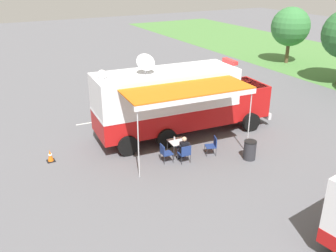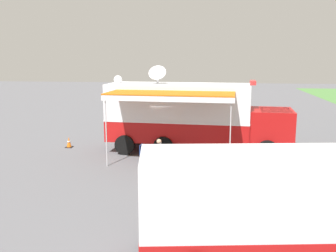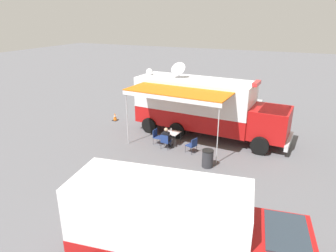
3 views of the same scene
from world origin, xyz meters
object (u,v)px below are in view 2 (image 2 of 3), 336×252
(trash_bin, at_px, (223,166))
(car_behind_truck, at_px, (205,119))
(command_truck, at_px, (193,115))
(support_truck, at_px, (273,208))
(water_bottle, at_px, (161,144))
(folding_table, at_px, (163,148))
(traffic_cone, at_px, (69,142))
(folding_chair_at_table, at_px, (159,156))
(folding_chair_spare_by_truck, at_px, (194,156))
(seated_responder, at_px, (159,151))
(folding_chair_beside_table, at_px, (144,152))

(trash_bin, bearing_deg, car_behind_truck, -174.65)
(command_truck, bearing_deg, support_truck, 13.02)
(water_bottle, height_order, trash_bin, water_bottle)
(support_truck, bearing_deg, trash_bin, -171.48)
(folding_table, distance_m, support_truck, 9.17)
(traffic_cone, bearing_deg, folding_table, 67.67)
(folding_chair_at_table, distance_m, support_truck, 8.50)
(folding_chair_spare_by_truck, bearing_deg, trash_bin, 45.34)
(command_truck, height_order, folding_chair_at_table, command_truck)
(folding_chair_at_table, height_order, trash_bin, trash_bin)
(seated_responder, bearing_deg, car_behind_truck, 166.28)
(support_truck, bearing_deg, water_bottle, -155.80)
(folding_table, relative_size, folding_chair_at_table, 0.98)
(trash_bin, xyz_separation_m, traffic_cone, (-4.12, -8.15, -0.18))
(folding_table, xyz_separation_m, water_bottle, (-0.13, -0.11, 0.16))
(trash_bin, bearing_deg, folding_table, -124.75)
(folding_table, xyz_separation_m, folding_chair_spare_by_truck, (0.68, 1.50, -0.16))
(folding_chair_spare_by_truck, bearing_deg, command_truck, -175.45)
(support_truck, bearing_deg, command_truck, -166.98)
(water_bottle, xyz_separation_m, folding_chair_beside_table, (0.44, -0.74, -0.32))
(folding_chair_at_table, bearing_deg, support_truck, 26.57)
(folding_table, relative_size, seated_responder, 0.68)
(trash_bin, relative_size, car_behind_truck, 0.22)
(traffic_cone, bearing_deg, folding_chair_spare_by_truck, 67.22)
(water_bottle, distance_m, support_truck, 9.32)
(water_bottle, bearing_deg, folding_chair_spare_by_truck, 63.43)
(seated_responder, bearing_deg, folding_chair_beside_table, -110.94)
(folding_chair_spare_by_truck, relative_size, support_truck, 0.12)
(folding_chair_beside_table, bearing_deg, car_behind_truck, 160.39)
(folding_table, bearing_deg, folding_chair_spare_by_truck, 65.62)
(seated_responder, relative_size, trash_bin, 1.37)
(command_truck, bearing_deg, trash_bin, 19.92)
(traffic_cone, xyz_separation_m, car_behind_truck, (-5.10, 7.29, 0.60))
(support_truck, xyz_separation_m, car_behind_truck, (-15.68, -1.83, -0.51))
(folding_chair_spare_by_truck, distance_m, trash_bin, 1.73)
(command_truck, distance_m, support_truck, 10.76)
(folding_table, distance_m, water_bottle, 0.23)
(car_behind_truck, bearing_deg, folding_chair_beside_table, -19.61)
(car_behind_truck, bearing_deg, trash_bin, 5.35)
(folding_chair_at_table, bearing_deg, seated_responder, 176.11)
(seated_responder, distance_m, support_truck, 8.65)
(command_truck, relative_size, support_truck, 1.37)
(folding_chair_beside_table, bearing_deg, folding_chair_spare_by_truck, 81.05)
(folding_chair_spare_by_truck, xyz_separation_m, traffic_cone, (-2.91, -6.92, -0.23))
(support_truck, bearing_deg, seated_responder, -154.07)
(water_bottle, relative_size, folding_chair_beside_table, 0.26)
(folding_chair_beside_table, bearing_deg, traffic_cone, -119.04)
(command_truck, bearing_deg, traffic_cone, -91.02)
(folding_table, relative_size, folding_chair_beside_table, 0.98)
(water_bottle, height_order, folding_chair_at_table, water_bottle)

